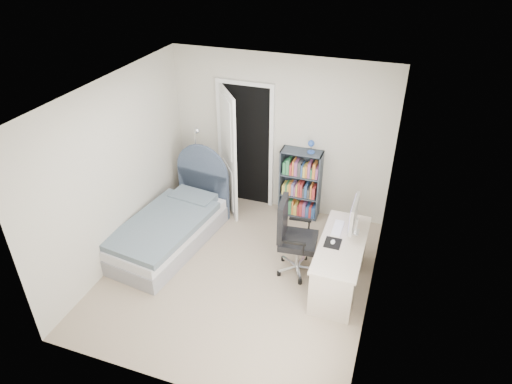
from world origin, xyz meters
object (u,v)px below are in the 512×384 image
(nightstand, at_px, (205,177))
(desk, at_px, (340,261))
(bed, at_px, (172,227))
(office_chair, at_px, (292,234))
(floor_lamp, at_px, (199,178))
(bookcase, at_px, (300,186))

(nightstand, relative_size, desk, 0.47)
(bed, distance_m, office_chair, 1.83)
(floor_lamp, height_order, office_chair, floor_lamp)
(bookcase, height_order, desk, bookcase)
(floor_lamp, height_order, bookcase, floor_lamp)
(nightstand, height_order, bookcase, bookcase)
(bed, relative_size, bookcase, 1.54)
(desk, bearing_deg, bed, 178.21)
(office_chair, bearing_deg, nightstand, 145.45)
(desk, relative_size, office_chair, 1.26)
(floor_lamp, xyz_separation_m, bookcase, (1.54, 0.41, -0.07))
(nightstand, bearing_deg, desk, -27.93)
(floor_lamp, distance_m, office_chair, 2.01)
(bed, xyz_separation_m, nightstand, (-0.04, 1.25, 0.15))
(floor_lamp, bearing_deg, office_chair, -27.85)
(desk, bearing_deg, nightstand, 152.07)
(bed, xyz_separation_m, floor_lamp, (0.02, 0.92, 0.33))
(bed, bearing_deg, office_chair, -0.54)
(bed, bearing_deg, floor_lamp, 88.67)
(nightstand, height_order, desk, desk)
(bed, height_order, floor_lamp, floor_lamp)
(nightstand, height_order, office_chair, office_chair)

